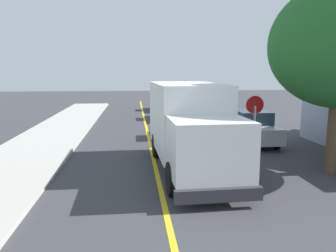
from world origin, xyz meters
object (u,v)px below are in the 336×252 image
object	(u,v)px
parked_car_near	(186,124)
box_truck	(190,123)
parked_van_across	(251,128)
stop_sign	(255,114)
parked_car_mid	(172,109)
parked_car_far	(165,102)

from	to	relation	value
parked_car_near	box_truck	bearing A→B (deg)	-97.86
parked_car_near	parked_van_across	world-z (taller)	same
parked_van_across	stop_sign	bearing A→B (deg)	-107.97
parked_car_mid	parked_van_across	world-z (taller)	same
box_truck	parked_car_mid	world-z (taller)	box_truck
box_truck	stop_sign	xyz separation A→B (m)	(3.06, 1.56, 0.09)
stop_sign	box_truck	bearing A→B (deg)	-152.98
parked_car_near	stop_sign	bearing A→B (deg)	-62.40
parked_car_mid	parked_car_near	bearing A→B (deg)	-90.50
parked_car_near	parked_car_mid	world-z (taller)	same
parked_car_far	stop_sign	xyz separation A→B (m)	(2.20, -17.55, 1.06)
parked_car_near	parked_car_mid	distance (m)	7.30
stop_sign	parked_van_across	bearing A→B (deg)	72.03
parked_car_near	parked_van_across	bearing A→B (deg)	-26.99
parked_car_near	stop_sign	size ratio (longest dim) A/B	1.67
parked_car_near	parked_van_across	size ratio (longest dim) A/B	1.00
parked_car_mid	parked_van_across	size ratio (longest dim) A/B	1.00
parked_car_near	parked_car_far	size ratio (longest dim) A/B	1.00
parked_car_near	stop_sign	world-z (taller)	stop_sign
parked_car_far	box_truck	bearing A→B (deg)	-92.55
stop_sign	parked_car_far	bearing A→B (deg)	97.16
parked_car_mid	stop_sign	bearing A→B (deg)	-79.34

